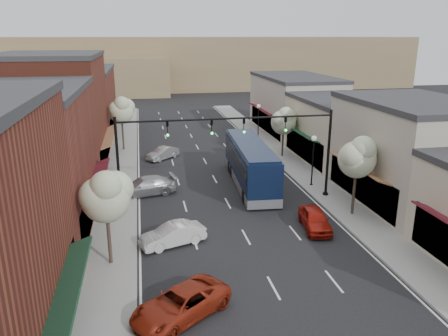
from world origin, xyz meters
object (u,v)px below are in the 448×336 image
tree_left_far (122,110)px  lamp_post_near (313,152)px  signal_mast_right (300,142)px  parked_car_a (181,304)px  parked_car_b (173,235)px  parked_car_c (145,186)px  tree_right_near (358,156)px  red_hatchback (315,219)px  coach_bus (250,163)px  parked_car_e (163,153)px  tree_left_near (106,195)px  lamp_post_far (258,116)px  tree_right_far (284,120)px  signal_mast_left (151,149)px

tree_left_far → lamp_post_near: tree_left_far is taller
signal_mast_right → parked_car_a: bearing=-127.9°
lamp_post_near → parked_car_b: lamp_post_near is taller
parked_car_c → tree_right_near: bearing=52.1°
tree_right_near → parked_car_a: size_ratio=1.22×
tree_right_near → red_hatchback: 5.40m
signal_mast_right → coach_bus: (-2.88, 3.89, -2.68)m
parked_car_e → red_hatchback: bearing=-17.8°
coach_bus → tree_right_near: bearing=-51.2°
tree_left_near → coach_bus: bearing=47.4°
coach_bus → parked_car_b: 12.57m
parked_car_a → parked_car_e: (0.69, 27.09, -0.06)m
signal_mast_right → lamp_post_near: size_ratio=1.85×
tree_right_near → coach_bus: (-5.61, 7.95, -2.51)m
lamp_post_far → parked_car_e: bearing=-151.9°
tree_right_far → lamp_post_far: tree_right_far is taller
tree_left_near → tree_left_far: bearing=90.0°
tree_left_near → lamp_post_near: 19.25m
tree_left_far → lamp_post_near: bearing=-43.9°
tree_right_far → parked_car_a: bearing=-117.5°
signal_mast_right → parked_car_b: signal_mast_right is taller
lamp_post_far → red_hatchback: (-3.01, -25.61, -2.31)m
parked_car_a → parked_car_e: size_ratio=1.29×
signal_mast_right → tree_left_near: bearing=-149.9°
signal_mast_left → red_hatchback: bearing=-28.3°
parked_car_a → parked_car_c: 16.65m
signal_mast_right → parked_car_c: (-11.82, 3.11, -3.89)m
signal_mast_left → tree_left_near: 8.48m
coach_bus → parked_car_a: (-7.63, -17.38, -1.26)m
tree_right_near → signal_mast_right: bearing=123.9°
lamp_post_far → parked_car_c: bearing=-129.7°
red_hatchback → lamp_post_far: bearing=91.2°
tree_left_far → parked_car_a: (3.36, -31.43, -3.92)m
tree_left_far → coach_bus: bearing=-52.0°
lamp_post_far → coach_bus: 16.92m
parked_car_a → signal_mast_left: bearing=147.4°
tree_left_far → parked_car_c: 15.47m
parked_car_a → parked_car_e: 27.10m
tree_right_far → tree_left_near: size_ratio=0.95×
coach_bus → parked_car_c: coach_bus is taller
lamp_post_near → tree_left_near: bearing=-146.7°
lamp_post_near → red_hatchback: size_ratio=1.09×
signal_mast_left → parked_car_a: size_ratio=1.68×
parked_car_b → parked_car_c: bearing=170.5°
signal_mast_left → parked_car_b: bearing=-81.4°
coach_bus → parked_car_a: size_ratio=2.52×
parked_car_b → parked_car_e: (0.48, 19.77, -0.04)m
coach_bus → parked_car_c: (-8.94, -0.78, -1.20)m
signal_mast_left → lamp_post_near: size_ratio=1.85×
signal_mast_left → parked_car_c: size_ratio=1.63×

